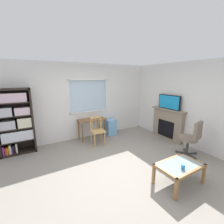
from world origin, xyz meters
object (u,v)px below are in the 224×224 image
plastic_drawer_unit (110,127)px  tv (169,102)px  fireplace (168,124)px  office_chair (192,137)px  wooden_chair (97,130)px  coffee_table (179,167)px  bookshelf (15,121)px  desk_under_window (92,122)px  sippy_cup (183,167)px

plastic_drawer_unit → tv: (1.50, -1.39, 1.02)m
fireplace → office_chair: fireplace is taller
wooden_chair → coffee_table: (0.59, -2.57, -0.10)m
wooden_chair → tv: bearing=-19.8°
bookshelf → desk_under_window: 2.26m
desk_under_window → sippy_cup: (0.47, -3.22, -0.12)m
fireplace → office_chair: size_ratio=1.28×
desk_under_window → plastic_drawer_unit: (0.77, 0.05, -0.31)m
wooden_chair → desk_under_window: bearing=87.0°
bookshelf → coffee_table: size_ratio=2.04×
plastic_drawer_unit → sippy_cup: size_ratio=6.51×
office_chair → plastic_drawer_unit: bearing=112.8°
fireplace → tv: bearing=180.0°
office_chair → coffee_table: (-1.28, -0.57, -0.19)m
plastic_drawer_unit → tv: tv is taller
fireplace → coffee_table: (-1.72, -1.75, -0.18)m
bookshelf → plastic_drawer_unit: bookshelf is taller
tv → sippy_cup: size_ratio=9.47×
office_chair → coffee_table: bearing=-155.8°
bookshelf → tv: bearing=-17.8°
plastic_drawer_unit → fireplace: size_ratio=0.46×
bookshelf → desk_under_window: bearing=-2.7°
tv → plastic_drawer_unit: bearing=137.1°
bookshelf → fireplace: bearing=-17.7°
office_chair → desk_under_window: bearing=126.3°
tv → desk_under_window: bearing=149.4°
plastic_drawer_unit → office_chair: 2.79m
bookshelf → fireplace: size_ratio=1.45×
desk_under_window → sippy_cup: desk_under_window is taller
fireplace → sippy_cup: size_ratio=14.18×
plastic_drawer_unit → sippy_cup: bearing=-95.2°
desk_under_window → tv: 2.73m
fireplace → coffee_table: bearing=-134.5°
bookshelf → sippy_cup: bearing=-50.9°
coffee_table → desk_under_window: bearing=100.4°
plastic_drawer_unit → sippy_cup: (-0.30, -3.27, 0.18)m
bookshelf → wooden_chair: bearing=-15.7°
wooden_chair → coffee_table: size_ratio=0.99×
plastic_drawer_unit → office_chair: office_chair is taller
sippy_cup → tv: bearing=46.4°
desk_under_window → office_chair: (1.85, -2.51, -0.05)m
coffee_table → sippy_cup: 0.20m
tv → office_chair: bearing=-109.7°
plastic_drawer_unit → office_chair: bearing=-67.2°
plastic_drawer_unit → tv: size_ratio=0.69×
office_chair → coffee_table: office_chair is taller
office_chair → sippy_cup: 1.55m
plastic_drawer_unit → fireplace: 2.07m
sippy_cup → office_chair: bearing=27.4°
bookshelf → desk_under_window: (2.23, -0.11, -0.34)m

